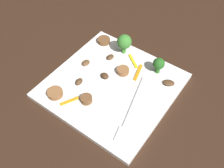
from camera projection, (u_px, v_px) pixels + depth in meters
The scene contains 17 objects.
ground_plane at pixel (112, 87), 0.61m from camera, with size 1.40×1.40×0.00m, color black.
plate at pixel (112, 85), 0.61m from camera, with size 0.28×0.28×0.01m, color white.
fork at pixel (130, 112), 0.55m from camera, with size 0.18×0.06×0.00m.
broccoli_floret_0 at pixel (159, 64), 0.61m from camera, with size 0.03×0.03×0.04m.
broccoli_floret_1 at pixel (124, 42), 0.64m from camera, with size 0.04×0.04×0.05m.
sausage_slice_0 at pixel (121, 70), 0.62m from camera, with size 0.03×0.03×0.01m, color brown.
sausage_slice_1 at pixel (86, 99), 0.57m from camera, with size 0.03×0.03×0.01m, color brown.
sausage_slice_2 at pixel (104, 41), 0.69m from camera, with size 0.03×0.03×0.01m, color brown.
sausage_slice_3 at pixel (55, 93), 0.58m from camera, with size 0.04×0.04×0.01m, color brown.
mushroom_0 at pixel (169, 83), 0.60m from camera, with size 0.03×0.02×0.01m, color #4C331E.
mushroom_1 at pixel (110, 57), 0.65m from camera, with size 0.02×0.02×0.01m, color #4C331E.
mushroom_2 at pixel (79, 82), 0.60m from camera, with size 0.02×0.01×0.01m, color #4C331E.
mushroom_3 at pixel (105, 76), 0.61m from camera, with size 0.02×0.02×0.01m, color #422B19.
mushroom_4 at pixel (86, 63), 0.64m from camera, with size 0.02×0.02×0.01m, color brown.
pepper_strip_0 at pixel (70, 101), 0.57m from camera, with size 0.04×0.01×0.00m, color orange.
pepper_strip_1 at pixel (133, 61), 0.65m from camera, with size 0.05×0.01×0.00m, color yellow.
pepper_strip_3 at pixel (138, 72), 0.62m from camera, with size 0.05×0.01×0.00m, color orange.
Camera 1 is at (0.31, 0.23, 0.47)m, focal length 41.24 mm.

